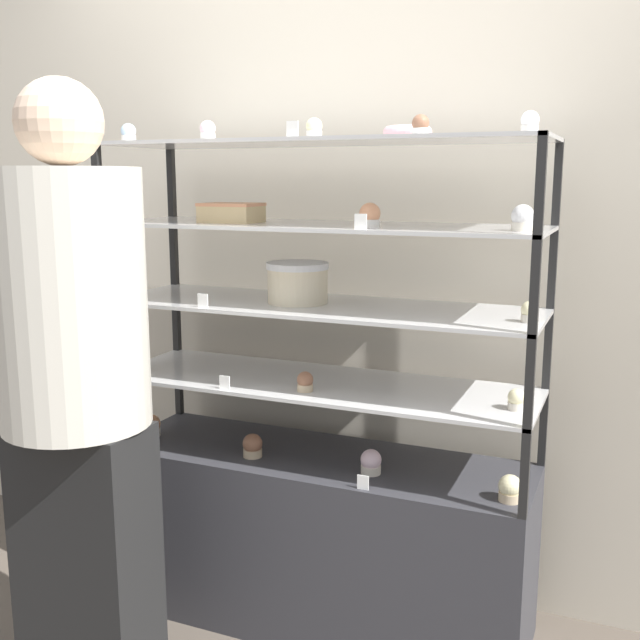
% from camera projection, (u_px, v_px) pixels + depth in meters
% --- Properties ---
extents(ground_plane, '(20.00, 20.00, 0.00)m').
position_uv_depth(ground_plane, '(320.00, 617.00, 2.62)').
color(ground_plane, brown).
extents(back_wall, '(8.00, 0.05, 2.60)m').
position_uv_depth(back_wall, '(359.00, 238.00, 2.71)').
color(back_wall, beige).
rests_on(back_wall, ground_plane).
extents(display_base, '(1.41, 0.44, 0.60)m').
position_uv_depth(display_base, '(320.00, 538.00, 2.56)').
color(display_base, '#333338').
rests_on(display_base, ground_plane).
extents(display_riser_lower, '(1.41, 0.44, 0.26)m').
position_uv_depth(display_riser_lower, '(320.00, 386.00, 2.46)').
color(display_riser_lower, black).
rests_on(display_riser_lower, display_base).
extents(display_riser_middle, '(1.41, 0.44, 0.26)m').
position_uv_depth(display_riser_middle, '(320.00, 309.00, 2.42)').
color(display_riser_middle, black).
rests_on(display_riser_middle, display_riser_lower).
extents(display_riser_upper, '(1.41, 0.44, 0.26)m').
position_uv_depth(display_riser_upper, '(320.00, 229.00, 2.37)').
color(display_riser_upper, black).
rests_on(display_riser_upper, display_riser_middle).
extents(display_riser_top, '(1.41, 0.44, 0.26)m').
position_uv_depth(display_riser_top, '(320.00, 145.00, 2.32)').
color(display_riser_top, black).
rests_on(display_riser_top, display_riser_upper).
extents(layer_cake_centerpiece, '(0.20, 0.20, 0.13)m').
position_uv_depth(layer_cake_centerpiece, '(298.00, 282.00, 2.43)').
color(layer_cake_centerpiece, beige).
rests_on(layer_cake_centerpiece, display_riser_middle).
extents(sheet_cake_frosted, '(0.19, 0.14, 0.06)m').
position_uv_depth(sheet_cake_frosted, '(231.00, 213.00, 2.43)').
color(sheet_cake_frosted, '#DBBC84').
rests_on(sheet_cake_frosted, display_riser_upper).
extents(cupcake_0, '(0.07, 0.07, 0.08)m').
position_uv_depth(cupcake_0, '(151.00, 426.00, 2.70)').
color(cupcake_0, beige).
rests_on(cupcake_0, display_base).
extents(cupcake_1, '(0.07, 0.07, 0.08)m').
position_uv_depth(cupcake_1, '(253.00, 446.00, 2.50)').
color(cupcake_1, '#CCB28C').
rests_on(cupcake_1, display_base).
extents(cupcake_2, '(0.07, 0.07, 0.08)m').
position_uv_depth(cupcake_2, '(371.00, 462.00, 2.35)').
color(cupcake_2, beige).
rests_on(cupcake_2, display_base).
extents(cupcake_3, '(0.07, 0.07, 0.08)m').
position_uv_depth(cupcake_3, '(510.00, 489.00, 2.15)').
color(cupcake_3, '#CCB28C').
rests_on(cupcake_3, display_base).
extents(price_tag_0, '(0.04, 0.00, 0.04)m').
position_uv_depth(price_tag_0, '(363.00, 482.00, 2.24)').
color(price_tag_0, white).
rests_on(price_tag_0, display_base).
extents(cupcake_4, '(0.05, 0.05, 0.06)m').
position_uv_depth(cupcake_4, '(140.00, 361.00, 2.61)').
color(cupcake_4, '#CCB28C').
rests_on(cupcake_4, display_riser_lower).
extents(cupcake_5, '(0.05, 0.05, 0.06)m').
position_uv_depth(cupcake_5, '(305.00, 382.00, 2.35)').
color(cupcake_5, '#CCB28C').
rests_on(cupcake_5, display_riser_lower).
extents(cupcake_6, '(0.05, 0.05, 0.06)m').
position_uv_depth(cupcake_6, '(517.00, 400.00, 2.16)').
color(cupcake_6, beige).
rests_on(cupcake_6, display_riser_lower).
extents(price_tag_1, '(0.04, 0.00, 0.04)m').
position_uv_depth(price_tag_1, '(225.00, 383.00, 2.37)').
color(price_tag_1, white).
rests_on(price_tag_1, display_riser_lower).
extents(cupcake_7, '(0.05, 0.05, 0.06)m').
position_uv_depth(cupcake_7, '(131.00, 288.00, 2.56)').
color(cupcake_7, '#CCB28C').
rests_on(cupcake_7, display_riser_middle).
extents(cupcake_8, '(0.05, 0.05, 0.06)m').
position_uv_depth(cupcake_8, '(529.00, 312.00, 2.11)').
color(cupcake_8, beige).
rests_on(cupcake_8, display_riser_middle).
extents(price_tag_2, '(0.04, 0.00, 0.04)m').
position_uv_depth(price_tag_2, '(203.00, 301.00, 2.35)').
color(price_tag_2, white).
rests_on(price_tag_2, display_riser_middle).
extents(cupcake_9, '(0.06, 0.06, 0.07)m').
position_uv_depth(cupcake_9, '(130.00, 211.00, 2.49)').
color(cupcake_9, '#CCB28C').
rests_on(cupcake_9, display_riser_upper).
extents(cupcake_10, '(0.06, 0.06, 0.07)m').
position_uv_depth(cupcake_10, '(370.00, 216.00, 2.18)').
color(cupcake_10, white).
rests_on(cupcake_10, display_riser_upper).
extents(cupcake_11, '(0.06, 0.06, 0.07)m').
position_uv_depth(cupcake_11, '(523.00, 219.00, 2.04)').
color(cupcake_11, beige).
rests_on(cupcake_11, display_riser_upper).
extents(price_tag_3, '(0.04, 0.00, 0.04)m').
position_uv_depth(price_tag_3, '(361.00, 222.00, 2.10)').
color(price_tag_3, white).
rests_on(price_tag_3, display_riser_upper).
extents(cupcake_12, '(0.05, 0.05, 0.06)m').
position_uv_depth(cupcake_12, '(128.00, 133.00, 2.48)').
color(cupcake_12, white).
rests_on(cupcake_12, display_riser_top).
extents(cupcake_13, '(0.05, 0.05, 0.06)m').
position_uv_depth(cupcake_13, '(208.00, 131.00, 2.35)').
color(cupcake_13, white).
rests_on(cupcake_13, display_riser_top).
extents(cupcake_14, '(0.05, 0.05, 0.06)m').
position_uv_depth(cupcake_14, '(314.00, 129.00, 2.24)').
color(cupcake_14, white).
rests_on(cupcake_14, display_riser_top).
extents(cupcake_15, '(0.05, 0.05, 0.06)m').
position_uv_depth(cupcake_15, '(420.00, 126.00, 2.12)').
color(cupcake_15, white).
rests_on(cupcake_15, display_riser_top).
extents(cupcake_16, '(0.05, 0.05, 0.06)m').
position_uv_depth(cupcake_16, '(530.00, 123.00, 2.00)').
color(cupcake_16, white).
rests_on(cupcake_16, display_riser_top).
extents(price_tag_4, '(0.04, 0.00, 0.04)m').
position_uv_depth(price_tag_4, '(292.00, 129.00, 2.13)').
color(price_tag_4, white).
rests_on(price_tag_4, display_riser_top).
extents(donut_glazed, '(0.15, 0.15, 0.04)m').
position_uv_depth(donut_glazed, '(407.00, 132.00, 2.25)').
color(donut_glazed, '#EFB2BC').
rests_on(donut_glazed, display_riser_top).
extents(customer_figure, '(0.41, 0.41, 1.78)m').
position_uv_depth(customer_figure, '(76.00, 382.00, 2.11)').
color(customer_figure, black).
rests_on(customer_figure, ground_plane).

